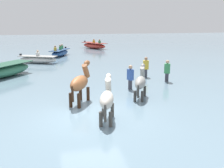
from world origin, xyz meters
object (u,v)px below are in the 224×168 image
at_px(horse_trailing_grey, 140,83).
at_px(boat_near_starboard, 38,59).
at_px(horse_flank_pinto, 107,100).
at_px(person_wading_close, 167,73).
at_px(horse_lead_chestnut, 80,84).
at_px(person_onlooker_left, 146,69).
at_px(person_onlooker_right, 130,80).
at_px(boat_mid_outer, 5,70).
at_px(boat_far_offshore, 60,53).
at_px(boat_far_inshore, 94,46).

relative_size(horse_trailing_grey, boat_near_starboard, 0.56).
relative_size(horse_flank_pinto, person_wading_close, 1.17).
relative_size(boat_near_starboard, person_wading_close, 2.01).
distance_m(horse_lead_chestnut, person_onlooker_left, 6.14).
relative_size(horse_flank_pinto, person_onlooker_right, 1.17).
distance_m(boat_mid_outer, person_wading_close, 9.73).
bearing_deg(person_onlooker_right, boat_far_offshore, 103.08).
height_order(boat_mid_outer, boat_far_offshore, boat_far_offshore).
distance_m(horse_trailing_grey, person_onlooker_right, 1.62).
distance_m(boat_far_inshore, person_onlooker_left, 16.75).
bearing_deg(boat_far_offshore, person_onlooker_left, -65.86).
relative_size(boat_far_offshore, person_wading_close, 2.01).
bearing_deg(horse_lead_chestnut, boat_far_inshore, 79.65).
xyz_separation_m(horse_trailing_grey, boat_near_starboard, (-4.94, 11.05, -0.40)).
height_order(horse_lead_chestnut, person_wading_close, horse_lead_chestnut).
bearing_deg(person_onlooker_right, horse_flank_pinto, -117.27).
relative_size(boat_far_inshore, boat_near_starboard, 1.21).
relative_size(horse_lead_chestnut, horse_trailing_grey, 1.13).
bearing_deg(horse_trailing_grey, person_wading_close, 47.59).
distance_m(horse_lead_chestnut, horse_trailing_grey, 2.66).
xyz_separation_m(horse_trailing_grey, horse_flank_pinto, (-1.96, -2.22, 0.03)).
bearing_deg(person_wading_close, horse_lead_chestnut, -151.01).
height_order(horse_lead_chestnut, boat_far_offshore, horse_lead_chestnut).
bearing_deg(horse_flank_pinto, person_wading_close, 48.06).
height_order(boat_far_inshore, boat_far_offshore, boat_far_inshore).
relative_size(horse_flank_pinto, boat_near_starboard, 0.58).
xyz_separation_m(boat_near_starboard, person_wading_close, (7.44, -8.30, 0.17)).
distance_m(person_onlooker_left, person_wading_close, 1.59).
xyz_separation_m(horse_flank_pinto, boat_mid_outer, (-4.67, 8.33, -0.33)).
bearing_deg(boat_near_starboard, horse_lead_chestnut, -78.45).
relative_size(horse_flank_pinto, person_onlooker_left, 1.17).
distance_m(person_onlooker_left, person_onlooker_right, 3.07).
xyz_separation_m(horse_lead_chestnut, boat_far_inshore, (3.83, 20.99, -0.48)).
xyz_separation_m(person_onlooker_left, person_wading_close, (0.76, -1.40, 0.00)).
distance_m(boat_near_starboard, person_onlooker_right, 10.66).
relative_size(person_onlooker_left, person_wading_close, 1.00).
bearing_deg(horse_trailing_grey, boat_near_starboard, 114.07).
bearing_deg(horse_trailing_grey, boat_far_offshore, 101.66).
distance_m(horse_lead_chestnut, person_onlooker_right, 3.20).
xyz_separation_m(boat_mid_outer, person_onlooker_right, (6.64, -4.51, 0.08)).
relative_size(boat_mid_outer, person_wading_close, 2.40).
bearing_deg(horse_trailing_grey, person_onlooker_left, 67.11).
bearing_deg(person_onlooker_right, boat_mid_outer, 145.83).
height_order(boat_far_inshore, person_wading_close, person_wading_close).
bearing_deg(horse_flank_pinto, boat_far_inshore, 82.27).
distance_m(horse_trailing_grey, boat_near_starboard, 12.11).
relative_size(horse_trailing_grey, person_onlooker_right, 1.13).
bearing_deg(boat_mid_outer, horse_trailing_grey, -42.68).
bearing_deg(person_wading_close, boat_mid_outer, 159.76).
xyz_separation_m(horse_trailing_grey, boat_far_offshore, (-3.08, 14.91, -0.37)).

